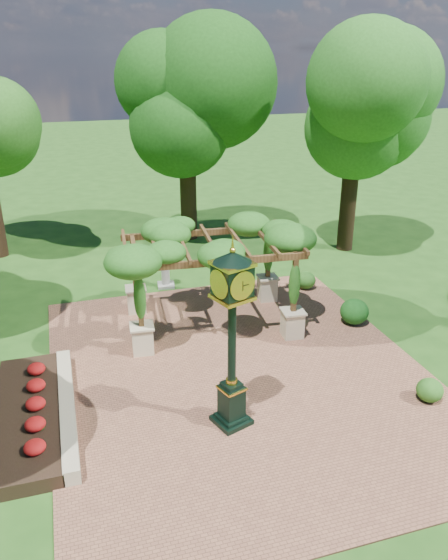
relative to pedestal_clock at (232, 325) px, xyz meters
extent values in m
plane|color=#1E4714|center=(0.88, 0.98, -2.65)|extent=(120.00, 120.00, 0.00)
cube|color=brown|center=(0.88, 1.98, -2.63)|extent=(10.00, 12.00, 0.04)
cube|color=#C6B793|center=(-3.72, 1.48, -2.45)|extent=(0.35, 5.00, 0.40)
cube|color=red|center=(-4.62, 1.48, -2.47)|extent=(1.50, 5.00, 0.36)
cube|color=black|center=(0.00, 0.00, -2.55)|extent=(0.98, 0.98, 0.12)
cube|color=black|center=(0.00, 0.00, -2.03)|extent=(0.61, 0.61, 0.87)
cube|color=gold|center=(0.00, 0.00, -1.64)|extent=(0.69, 0.69, 0.04)
cylinder|color=black|center=(0.00, 0.00, -0.38)|extent=(0.25, 0.25, 2.22)
cube|color=black|center=(0.00, 0.00, 1.07)|extent=(0.86, 0.86, 0.68)
cylinder|color=white|center=(0.11, -0.33, 1.07)|extent=(0.56, 0.22, 0.58)
cone|color=black|center=(0.00, 0.00, 1.60)|extent=(1.11, 1.11, 0.24)
sphere|color=gold|center=(0.00, 0.00, 1.75)|extent=(0.14, 0.14, 0.14)
cube|color=beige|center=(-1.48, 3.89, -2.19)|extent=(0.64, 0.64, 0.82)
cube|color=#53381C|center=(-1.48, 3.89, -0.89)|extent=(0.16, 0.16, 1.69)
cube|color=beige|center=(3.08, 3.49, -2.19)|extent=(0.64, 0.64, 0.82)
cube|color=#53381C|center=(3.08, 3.49, -0.89)|extent=(0.16, 0.16, 1.69)
cube|color=beige|center=(-1.24, 6.62, -2.19)|extent=(0.64, 0.64, 0.82)
cube|color=#53381C|center=(-1.24, 6.62, -0.89)|extent=(0.16, 0.16, 1.69)
cube|color=beige|center=(3.32, 6.23, -2.19)|extent=(0.64, 0.64, 0.82)
cube|color=#53381C|center=(3.32, 6.23, -0.89)|extent=(0.16, 0.16, 1.69)
cube|color=#53381C|center=(0.80, 3.69, 0.03)|extent=(5.30, 0.59, 0.20)
cube|color=#53381C|center=(1.04, 6.42, 0.03)|extent=(5.30, 0.59, 0.20)
ellipsoid|color=#225718|center=(0.92, 5.06, 0.28)|extent=(5.57, 3.74, 0.92)
cube|color=#9B9C93|center=(0.13, 8.47, -2.59)|extent=(0.68, 0.68, 0.11)
cylinder|color=#9B9C93|center=(0.13, 8.47, -2.09)|extent=(0.35, 0.35, 1.00)
cylinder|color=#9B9C93|center=(0.13, 8.47, -1.57)|extent=(0.64, 0.64, 0.06)
ellipsoid|color=#285D1A|center=(5.04, -0.63, -2.30)|extent=(0.75, 0.75, 0.60)
ellipsoid|color=#154914|center=(5.33, 3.69, -2.19)|extent=(1.19, 1.19, 0.82)
ellipsoid|color=#2D641D|center=(5.03, 6.70, -2.28)|extent=(0.93, 0.93, 0.65)
cylinder|color=#2E2112|center=(2.33, 13.80, -1.04)|extent=(0.75, 0.75, 3.21)
ellipsoid|color=#164411|center=(2.33, 13.80, 3.10)|extent=(5.15, 5.15, 5.07)
cylinder|color=black|center=(8.58, 10.27, -0.99)|extent=(0.69, 0.69, 3.31)
ellipsoid|color=#245E1A|center=(8.58, 10.27, 3.28)|extent=(4.65, 4.65, 5.23)
camera|label=1|loc=(-3.29, -10.12, 5.61)|focal=35.00mm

